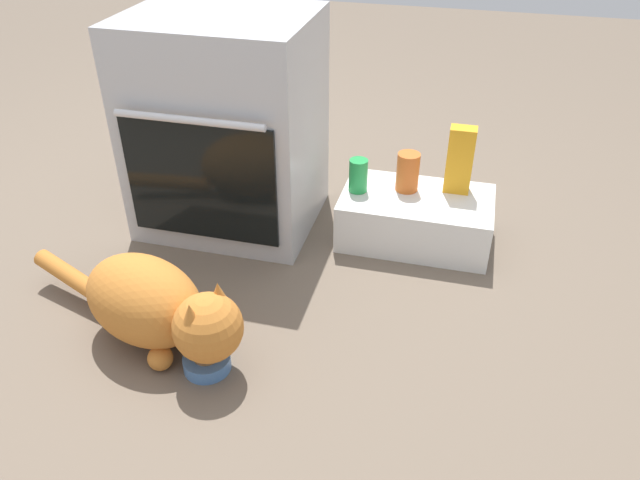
# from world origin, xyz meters

# --- Properties ---
(ground) EXTENTS (8.00, 8.00, 0.00)m
(ground) POSITION_xyz_m (0.00, 0.00, 0.00)
(ground) COLOR #6B5B4C
(oven) EXTENTS (0.62, 0.56, 0.76)m
(oven) POSITION_xyz_m (-0.05, 0.40, 0.38)
(oven) COLOR #B7BABF
(oven) RESTS_ON ground
(pantry_cabinet) EXTENTS (0.53, 0.32, 0.18)m
(pantry_cabinet) POSITION_xyz_m (0.64, 0.42, 0.09)
(pantry_cabinet) COLOR white
(pantry_cabinet) RESTS_ON ground
(food_bowl) EXTENTS (0.13, 0.13, 0.07)m
(food_bowl) POSITION_xyz_m (0.17, -0.38, 0.03)
(food_bowl) COLOR #4C7AB7
(food_bowl) RESTS_ON ground
(cat) EXTENTS (0.80, 0.37, 0.28)m
(cat) POSITION_xyz_m (0.00, -0.32, 0.14)
(cat) COLOR #C6752D
(cat) RESTS_ON ground
(soda_can) EXTENTS (0.07, 0.07, 0.12)m
(soda_can) POSITION_xyz_m (0.43, 0.41, 0.24)
(soda_can) COLOR green
(soda_can) RESTS_ON pantry_cabinet
(sauce_jar) EXTENTS (0.08, 0.08, 0.14)m
(sauce_jar) POSITION_xyz_m (0.60, 0.46, 0.25)
(sauce_jar) COLOR #D16023
(sauce_jar) RESTS_ON pantry_cabinet
(juice_carton) EXTENTS (0.09, 0.06, 0.24)m
(juice_carton) POSITION_xyz_m (0.77, 0.50, 0.30)
(juice_carton) COLOR orange
(juice_carton) RESTS_ON pantry_cabinet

